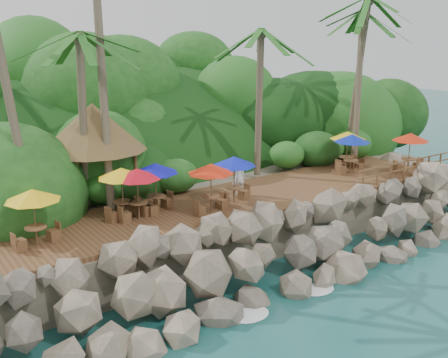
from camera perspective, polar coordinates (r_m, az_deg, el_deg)
ground at (r=21.84m, az=9.24°, el=-12.18°), size 140.00×140.00×0.00m
land_base at (r=33.91m, az=-9.70°, el=-0.06°), size 32.00×25.20×2.10m
jungle_hill at (r=40.88m, az=-14.15°, el=0.88°), size 44.80×28.00×15.40m
seawall at (r=22.67m, az=5.84°, el=-7.75°), size 29.00×4.00×2.30m
terrace at (r=25.24m, az=0.00°, el=-2.62°), size 26.00×5.00×0.20m
jungle_foliage at (r=33.35m, az=-8.88°, el=-2.18°), size 44.00×16.00×12.00m
foam_line at (r=22.02m, az=8.69°, el=-11.83°), size 25.20×0.80×0.06m
palapa at (r=25.54m, az=-13.84°, el=5.45°), size 4.93×4.93×4.60m
dining_clusters at (r=25.09m, az=1.69°, el=1.89°), size 22.70×4.43×2.23m
railing at (r=30.88m, az=19.37°, el=1.27°), size 8.30×0.10×1.00m
waiter at (r=25.92m, az=1.55°, el=0.22°), size 0.76×0.60×1.84m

